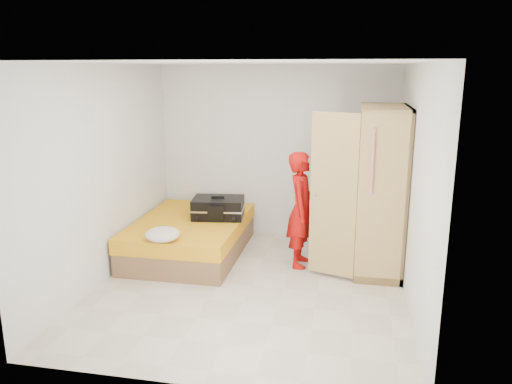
% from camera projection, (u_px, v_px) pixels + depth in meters
% --- Properties ---
extents(room, '(4.00, 4.02, 2.60)m').
position_uv_depth(room, '(251.00, 180.00, 5.68)').
color(room, beige).
rests_on(room, ground).
extents(bed, '(1.42, 2.02, 0.50)m').
position_uv_depth(bed, '(190.00, 237.00, 6.99)').
color(bed, brown).
rests_on(bed, ground).
extents(wardrobe, '(1.15, 1.20, 2.10)m').
position_uv_depth(wardrobe, '(377.00, 194.00, 6.31)').
color(wardrobe, '#DEAB6C').
rests_on(wardrobe, ground).
extents(person, '(0.38, 0.56, 1.52)m').
position_uv_depth(person, '(301.00, 210.00, 6.47)').
color(person, red).
rests_on(person, ground).
extents(suitcase, '(0.78, 0.62, 0.31)m').
position_uv_depth(suitcase, '(218.00, 208.00, 7.01)').
color(suitcase, black).
rests_on(suitcase, bed).
extents(round_cushion, '(0.42, 0.42, 0.16)m').
position_uv_depth(round_cushion, '(163.00, 234.00, 6.06)').
color(round_cushion, silver).
rests_on(round_cushion, bed).
extents(pillow, '(0.58, 0.39, 0.10)m').
position_uv_depth(pillow, '(215.00, 201.00, 7.71)').
color(pillow, silver).
rests_on(pillow, bed).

